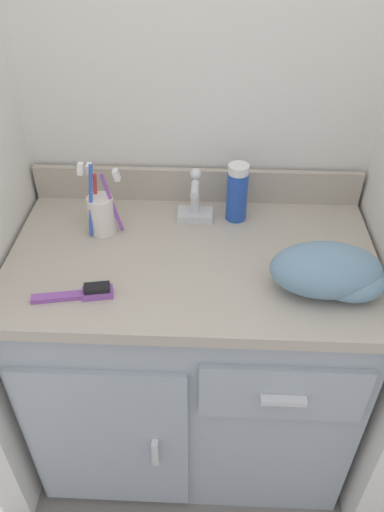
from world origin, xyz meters
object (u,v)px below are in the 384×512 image
object	(u,v)px
shaving_cream_can	(237,193)
hairbrush	(84,293)
hand_towel	(332,273)
toothbrush_cup	(101,212)

from	to	relation	value
shaving_cream_can	hairbrush	size ratio (longest dim) A/B	0.88
shaving_cream_can	hand_towel	bearing A→B (deg)	-54.44
toothbrush_cup	hairbrush	distance (m)	0.24
shaving_cream_can	hand_towel	size ratio (longest dim) A/B	0.63
toothbrush_cup	hand_towel	world-z (taller)	toothbrush_cup
toothbrush_cup	shaving_cream_can	size ratio (longest dim) A/B	1.33
toothbrush_cup	hand_towel	distance (m)	0.56
shaving_cream_can	hand_towel	world-z (taller)	shaving_cream_can
hand_towel	hairbrush	bearing A→B (deg)	-175.45
shaving_cream_can	hairbrush	xyz separation A→B (m)	(-0.33, -0.31, -0.07)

